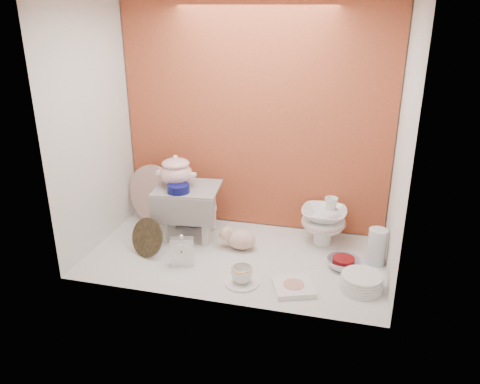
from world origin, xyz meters
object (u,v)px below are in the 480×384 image
object	(u,v)px
step_stool	(188,212)
crystal_bowl	(343,263)
floral_platter	(154,195)
plush_pig	(241,239)
mantel_clock	(182,250)
soup_tureen	(176,171)
porcelain_tower	(324,220)
blue_white_vase	(193,207)
dinner_plate_stack	(361,282)
gold_rim_teacup	(242,274)

from	to	relation	value
step_stool	crystal_bowl	world-z (taller)	step_stool
floral_platter	plush_pig	bearing A→B (deg)	-17.83
mantel_clock	step_stool	bearing A→B (deg)	87.41
soup_tureen	porcelain_tower	world-z (taller)	soup_tureen
soup_tureen	blue_white_vase	size ratio (longest dim) A/B	0.99
step_stool	plush_pig	distance (m)	0.41
dinner_plate_stack	porcelain_tower	bearing A→B (deg)	117.60
gold_rim_teacup	dinner_plate_stack	size ratio (longest dim) A/B	0.50
floral_platter	blue_white_vase	bearing A→B (deg)	12.31
step_stool	porcelain_tower	size ratio (longest dim) A/B	1.25
gold_rim_teacup	dinner_plate_stack	bearing A→B (deg)	9.87
blue_white_vase	gold_rim_teacup	bearing A→B (deg)	-51.88
soup_tureen	floral_platter	xyz separation A→B (m)	(-0.22, 0.12, -0.24)
gold_rim_teacup	blue_white_vase	bearing A→B (deg)	128.12
gold_rim_teacup	dinner_plate_stack	world-z (taller)	gold_rim_teacup
dinner_plate_stack	porcelain_tower	xyz separation A→B (m)	(-0.26, 0.49, 0.12)
blue_white_vase	plush_pig	world-z (taller)	blue_white_vase
blue_white_vase	plush_pig	distance (m)	0.51
floral_platter	crystal_bowl	size ratio (longest dim) A/B	2.19
mantel_clock	dinner_plate_stack	distance (m)	1.04
blue_white_vase	dinner_plate_stack	distance (m)	1.30
plush_pig	crystal_bowl	size ratio (longest dim) A/B	1.22
soup_tureen	blue_white_vase	bearing A→B (deg)	77.38
blue_white_vase	crystal_bowl	world-z (taller)	blue_white_vase
soup_tureen	plush_pig	world-z (taller)	soup_tureen
gold_rim_teacup	step_stool	bearing A→B (deg)	134.97
soup_tureen	mantel_clock	world-z (taller)	soup_tureen
soup_tureen	porcelain_tower	xyz separation A→B (m)	(0.95, 0.11, -0.29)
porcelain_tower	crystal_bowl	bearing A→B (deg)	-62.56
floral_platter	porcelain_tower	bearing A→B (deg)	-0.40
mantel_clock	plush_pig	xyz separation A→B (m)	(0.29, 0.28, -0.03)
soup_tureen	dinner_plate_stack	distance (m)	1.33
mantel_clock	plush_pig	distance (m)	0.40
gold_rim_teacup	crystal_bowl	size ratio (longest dim) A/B	0.61
plush_pig	blue_white_vase	bearing A→B (deg)	164.19
soup_tureen	porcelain_tower	distance (m)	1.00
step_stool	dinner_plate_stack	world-z (taller)	step_stool
plush_pig	gold_rim_teacup	distance (m)	0.40
porcelain_tower	blue_white_vase	bearing A→B (deg)	175.88
floral_platter	plush_pig	size ratio (longest dim) A/B	1.80
step_stool	soup_tureen	size ratio (longest dim) A/B	1.63
blue_white_vase	crystal_bowl	size ratio (longest dim) A/B	1.29
plush_pig	crystal_bowl	xyz separation A→B (m)	(0.64, -0.08, -0.04)
mantel_clock	plush_pig	size ratio (longest dim) A/B	0.84
dinner_plate_stack	crystal_bowl	xyz separation A→B (m)	(-0.11, 0.20, -0.01)
blue_white_vase	crystal_bowl	xyz separation A→B (m)	(1.06, -0.35, -0.10)
step_stool	gold_rim_teacup	world-z (taller)	step_stool
step_stool	floral_platter	size ratio (longest dim) A/B	0.95
floral_platter	soup_tureen	bearing A→B (deg)	-27.66
plush_pig	dinner_plate_stack	distance (m)	0.80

